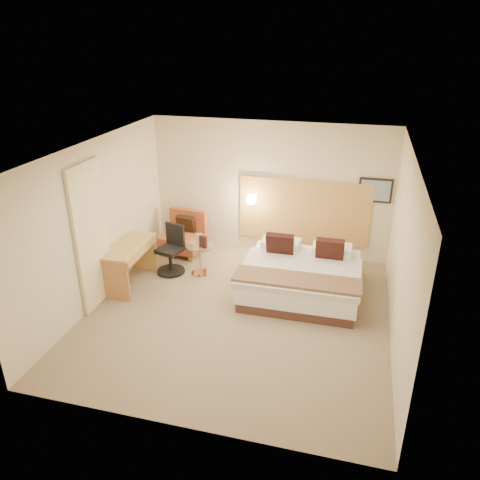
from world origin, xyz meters
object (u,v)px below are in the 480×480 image
(lounge_chair, at_px, (184,236))
(desk_chair, at_px, (172,253))
(desk, at_px, (130,253))
(bed, at_px, (301,276))
(side_table, at_px, (200,258))

(lounge_chair, relative_size, desk_chair, 0.95)
(desk_chair, bearing_deg, desk, -129.38)
(bed, distance_m, lounge_chair, 2.79)
(side_table, xyz_separation_m, desk_chair, (-0.56, -0.05, 0.05))
(side_table, xyz_separation_m, desk, (-1.08, -0.69, 0.28))
(bed, distance_m, side_table, 1.94)
(side_table, bearing_deg, desk, -147.51)
(lounge_chair, height_order, desk, lounge_chair)
(bed, xyz_separation_m, desk_chair, (-2.49, 0.14, 0.06))
(lounge_chair, relative_size, desk, 0.70)
(desk, xyz_separation_m, desk_chair, (0.52, 0.63, -0.23))
(desk, height_order, desk_chair, desk_chair)
(lounge_chair, distance_m, desk_chair, 0.91)
(lounge_chair, xyz_separation_m, desk_chair, (0.10, -0.90, 0.04))
(bed, distance_m, desk, 3.07)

